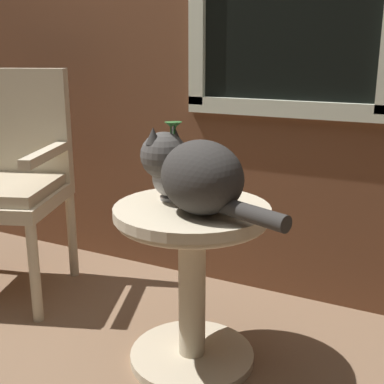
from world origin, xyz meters
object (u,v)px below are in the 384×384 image
wicker_side_table (192,261)px  pewter_vase_with_ivy (171,174)px  cat (195,173)px  wicker_chair (4,172)px

wicker_side_table → pewter_vase_with_ivy: 0.31m
cat → pewter_vase_with_ivy: bearing=148.8°
pewter_vase_with_ivy → wicker_side_table: bearing=-21.4°
wicker_side_table → wicker_chair: wicker_chair is taller
wicker_chair → pewter_vase_with_ivy: bearing=-6.7°
wicker_side_table → pewter_vase_with_ivy: (-0.10, 0.04, 0.29)m
wicker_side_table → cat: (0.03, -0.04, 0.32)m
wicker_side_table → cat: cat is taller
wicker_side_table → pewter_vase_with_ivy: pewter_vase_with_ivy is taller
wicker_side_table → wicker_chair: (-1.03, 0.15, 0.17)m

